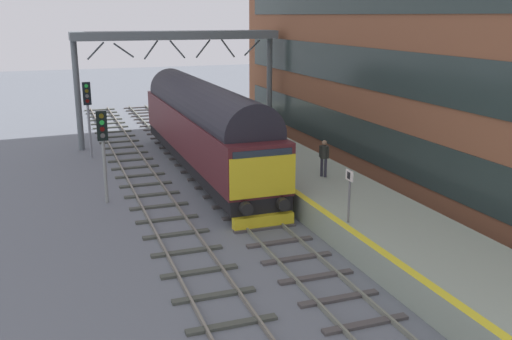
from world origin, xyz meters
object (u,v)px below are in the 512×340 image
Objects in this scene: signal_post_mid at (88,109)px; platform_number_sign at (349,188)px; signal_post_near at (103,143)px; diesel_locomotive at (203,125)px; waiting_passenger at (324,155)px.

signal_post_mid reaches higher than platform_number_sign.
diesel_locomotive is at bearing 33.93° from signal_post_near.
signal_post_near is 9.54m from waiting_passenger.
waiting_passenger is at bearing -16.06° from signal_post_near.
platform_number_sign is at bearing -47.98° from signal_post_near.
platform_number_sign is (7.34, -16.68, -0.60)m from signal_post_mid.
waiting_passenger is at bearing -58.62° from diesel_locomotive.
diesel_locomotive is 7.31m from waiting_passenger.
signal_post_mid is at bearing 137.30° from diesel_locomotive.
platform_number_sign is at bearing 133.50° from waiting_passenger.
diesel_locomotive reaches higher than signal_post_mid.
signal_post_near is 2.18× the size of platform_number_sign.
platform_number_sign is (2.00, -11.75, -0.23)m from diesel_locomotive.
signal_post_mid reaches higher than waiting_passenger.
diesel_locomotive reaches higher than platform_number_sign.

